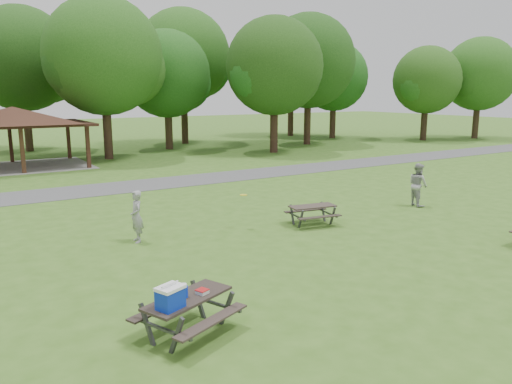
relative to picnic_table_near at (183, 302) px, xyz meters
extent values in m
plane|color=#39641C|center=(4.33, 1.84, -0.73)|extent=(160.00, 160.00, 0.00)
cube|color=#4A494C|center=(4.33, 15.84, -0.72)|extent=(120.00, 3.20, 0.02)
cube|color=#3D2416|center=(0.33, 23.14, 0.57)|extent=(0.22, 0.22, 2.60)
cube|color=#361E13|center=(0.33, 28.54, 0.57)|extent=(0.22, 0.22, 2.60)
cube|color=#331B12|center=(4.03, 23.14, 0.57)|extent=(0.22, 0.22, 2.60)
cube|color=#3A2215|center=(4.03, 28.54, 0.57)|extent=(0.22, 0.22, 2.60)
cube|color=black|center=(0.33, 25.84, 1.95)|extent=(8.60, 6.60, 0.16)
pyramid|color=#351D15|center=(0.33, 25.84, 2.53)|extent=(7.01, 7.01, 1.00)
cube|color=gray|center=(0.33, 25.84, -0.72)|extent=(8.40, 6.40, 0.03)
cylinder|color=black|center=(6.33, 26.84, 1.28)|extent=(0.60, 0.60, 4.02)
sphere|color=#1E4B15|center=(6.33, 26.84, 6.29)|extent=(8.00, 8.00, 8.00)
sphere|color=#1F4B15|center=(8.13, 27.14, 5.49)|extent=(5.20, 5.20, 5.20)
sphere|color=#174012|center=(4.73, 26.64, 5.69)|extent=(4.80, 4.80, 4.80)
cylinder|color=#312015|center=(12.33, 30.34, 0.98)|extent=(0.60, 0.60, 3.43)
sphere|color=#174814|center=(12.33, 30.34, 5.32)|extent=(7.00, 7.00, 7.00)
sphere|color=#154B16|center=(13.91, 30.64, 4.62)|extent=(4.55, 4.55, 4.55)
sphere|color=#1D4C15|center=(10.93, 30.14, 4.80)|extent=(4.20, 4.20, 4.20)
cylinder|color=black|center=(18.33, 23.84, 1.16)|extent=(0.60, 0.60, 3.78)
sphere|color=#193E11|center=(18.33, 23.84, 5.82)|extent=(7.40, 7.40, 7.40)
sphere|color=#1E4A15|center=(20.00, 24.14, 5.08)|extent=(4.81, 4.81, 4.81)
sphere|color=#174C15|center=(16.85, 23.64, 5.27)|extent=(4.44, 4.44, 4.44)
cylinder|color=#311E15|center=(24.33, 27.34, 1.37)|extent=(0.60, 0.60, 4.20)
sphere|color=#173E11|center=(24.33, 27.34, 6.54)|extent=(8.20, 8.20, 8.20)
sphere|color=#164F17|center=(26.18, 27.64, 5.72)|extent=(5.33, 5.33, 5.33)
sphere|color=#1B4A15|center=(22.69, 27.14, 5.93)|extent=(4.92, 4.92, 4.92)
cylinder|color=#321E16|center=(30.33, 30.84, 1.05)|extent=(0.60, 0.60, 3.57)
sphere|color=#164A15|center=(30.33, 30.84, 5.39)|extent=(6.80, 6.80, 6.80)
sphere|color=#214C15|center=(31.86, 31.14, 4.71)|extent=(4.42, 4.42, 4.42)
sphere|color=#1A4E16|center=(28.97, 30.64, 4.88)|extent=(4.08, 4.08, 4.08)
cylinder|color=black|center=(36.33, 24.34, 0.95)|extent=(0.60, 0.60, 3.36)
sphere|color=#1F4714|center=(36.33, 24.34, 5.03)|extent=(6.40, 6.40, 6.40)
sphere|color=#193F12|center=(37.77, 24.64, 4.39)|extent=(4.16, 4.16, 4.16)
sphere|color=#1B4E16|center=(35.05, 24.14, 4.55)|extent=(3.84, 3.84, 3.84)
cylinder|color=#2F1E15|center=(2.33, 34.84, 1.33)|extent=(0.60, 0.60, 4.13)
sphere|color=#183F12|center=(2.33, 34.84, 6.40)|extent=(8.00, 8.00, 8.00)
sphere|color=#1D4513|center=(4.13, 35.14, 5.60)|extent=(5.20, 5.20, 5.20)
sphere|color=#1C4B15|center=(0.73, 34.64, 5.80)|extent=(4.80, 4.80, 4.80)
cylinder|color=#301E15|center=(15.33, 33.84, 1.54)|extent=(0.60, 0.60, 4.55)
sphere|color=#1D4B15|center=(15.33, 33.84, 6.97)|extent=(8.40, 8.40, 8.40)
sphere|color=#174C15|center=(17.22, 34.14, 6.13)|extent=(5.46, 5.46, 5.46)
sphere|color=#174413|center=(13.65, 33.64, 6.34)|extent=(5.04, 5.04, 5.04)
cylinder|color=#321F16|center=(28.33, 35.34, 1.40)|extent=(0.60, 0.60, 4.27)
sphere|color=#1F4714|center=(28.33, 35.34, 6.54)|extent=(8.00, 8.00, 8.00)
sphere|color=#183F12|center=(30.13, 35.64, 5.74)|extent=(5.20, 5.20, 5.20)
sphere|color=#144614|center=(26.73, 35.14, 5.94)|extent=(4.80, 4.80, 4.80)
cylinder|color=black|center=(42.33, 22.84, 1.10)|extent=(0.60, 0.60, 3.67)
sphere|color=#1F4E16|center=(42.33, 22.84, 5.64)|extent=(7.20, 7.20, 7.20)
sphere|color=#184413|center=(43.95, 23.14, 4.92)|extent=(4.68, 4.68, 4.68)
sphere|color=#1C4814|center=(40.89, 22.64, 5.10)|extent=(4.32, 4.32, 4.32)
cube|color=black|center=(0.15, 0.10, 0.01)|extent=(1.98, 1.36, 0.05)
cube|color=#302723|center=(0.38, -0.46, -0.29)|extent=(1.80, 0.93, 0.04)
cube|color=black|center=(-0.07, 0.66, -0.29)|extent=(1.80, 0.93, 0.04)
cube|color=#3A3B3D|center=(-0.36, -0.52, -0.36)|extent=(0.20, 0.38, 0.80)
cube|color=#403F42|center=(-0.65, 0.19, -0.36)|extent=(0.20, 0.38, 0.80)
cube|color=#3E3E41|center=(-0.50, -0.17, -0.33)|extent=(0.62, 1.41, 0.05)
cube|color=#414144|center=(0.95, 0.01, -0.36)|extent=(0.20, 0.38, 0.80)
cube|color=#414143|center=(0.66, 0.72, -0.36)|extent=(0.20, 0.38, 0.80)
cube|color=#434345|center=(0.81, 0.36, -0.33)|extent=(0.62, 1.41, 0.05)
cube|color=#0C2CBC|center=(-0.32, -0.20, 0.22)|extent=(0.56, 0.49, 0.36)
cube|color=white|center=(-0.32, -0.20, 0.43)|extent=(0.59, 0.52, 0.06)
cylinder|color=silver|center=(-0.32, -0.20, 0.50)|extent=(0.39, 0.18, 0.03)
cylinder|color=#0E30D5|center=(0.09, 0.13, 0.15)|extent=(0.20, 0.20, 0.22)
cylinder|color=white|center=(0.09, 0.13, 0.29)|extent=(0.15, 0.15, 0.05)
cube|color=silver|center=(0.46, 0.09, 0.08)|extent=(0.26, 0.26, 0.07)
cube|color=#B61416|center=(0.46, 0.09, 0.12)|extent=(0.28, 0.28, 0.02)
cube|color=#322924|center=(7.34, 5.27, -0.07)|extent=(1.73, 0.93, 0.05)
cube|color=#2B251F|center=(7.25, 4.73, -0.34)|extent=(1.66, 0.52, 0.04)
cube|color=#2A221E|center=(7.44, 5.80, -0.34)|extent=(1.66, 0.52, 0.04)
cube|color=#414143|center=(6.66, 5.04, -0.40)|extent=(0.11, 0.35, 0.71)
cube|color=#3C3C3E|center=(6.78, 5.72, -0.40)|extent=(0.11, 0.35, 0.71)
cube|color=#38383B|center=(6.72, 5.38, -0.37)|extent=(0.29, 1.32, 0.05)
cube|color=#424245|center=(7.90, 4.82, -0.40)|extent=(0.11, 0.35, 0.71)
cube|color=#3F3E41|center=(8.03, 5.49, -0.40)|extent=(0.11, 0.35, 0.71)
cube|color=#404042|center=(7.96, 5.15, -0.37)|extent=(0.29, 1.32, 0.05)
cylinder|color=gold|center=(5.03, 6.16, 0.44)|extent=(0.30, 0.30, 0.02)
imported|color=gray|center=(1.37, 6.56, 0.09)|extent=(0.43, 0.62, 1.64)
imported|color=#A3A2A5|center=(12.89, 5.29, 0.16)|extent=(0.86, 1.00, 1.78)
camera|label=1|loc=(-3.54, -8.22, 3.92)|focal=35.00mm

